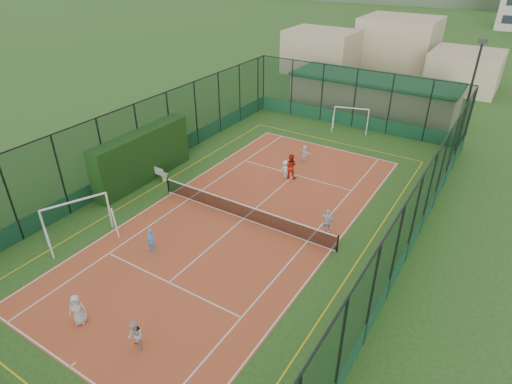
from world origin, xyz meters
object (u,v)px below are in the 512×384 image
white_bench (156,171)px  coach (290,166)px  child_far_left (286,169)px  child_far_right (327,222)px  child_near_right (135,336)px  futsal_goal_near (78,219)px  child_far_back (305,153)px  futsal_goal_far (351,119)px  clubhouse (373,94)px  child_near_mid (151,241)px  child_near_left (78,310)px  floodlight_ne (468,98)px

white_bench → coach: coach is taller
child_far_left → child_far_right: child_far_right is taller
child_near_right → coach: bearing=123.0°
futsal_goal_near → child_far_back: 16.02m
white_bench → futsal_goal_far: size_ratio=0.59×
futsal_goal_far → child_far_right: 15.80m
clubhouse → child_near_mid: bearing=-94.9°
futsal_goal_near → child_near_left: size_ratio=2.35×
floodlight_ne → child_near_mid: size_ratio=6.07×
floodlight_ne → child_near_left: (-10.08, -26.81, -3.38)m
child_near_right → child_near_mid: bearing=155.6°
child_far_left → child_far_back: 2.88m
futsal_goal_far → child_near_left: futsal_goal_far is taller
child_far_back → futsal_goal_far: bearing=-83.1°
child_far_left → child_far_back: (-0.02, 2.88, 0.01)m
white_bench → child_far_back: size_ratio=1.40×
futsal_goal_far → child_near_right: bearing=-103.5°
clubhouse → child_far_left: bearing=-91.4°
white_bench → child_near_right: 14.40m
floodlight_ne → coach: size_ratio=4.73×
clubhouse → child_far_left: (-0.41, -16.21, -0.95)m
white_bench → futsal_goal_far: (7.89, 15.28, 0.46)m
futsal_goal_near → child_near_left: bearing=-104.0°
futsal_goal_far → clubhouse: bearing=74.2°
futsal_goal_near → coach: (6.43, 12.00, -0.23)m
floodlight_ne → futsal_goal_far: bearing=-178.1°
coach → futsal_goal_near: bearing=47.2°
child_far_left → coach: (0.31, 0.08, 0.26)m
floodlight_ne → futsal_goal_far: floodlight_ne is taller
clubhouse → white_bench: clubhouse is taller
futsal_goal_near → child_near_right: 8.92m
child_far_left → child_far_back: child_far_back is taller
child_near_right → child_far_back: child_near_right is taller
futsal_goal_far → child_near_mid: 21.52m
coach → child_near_mid: bearing=63.8°
child_far_right → child_far_left: bearing=-37.9°
futsal_goal_far → child_near_right: (1.46, -26.23, -0.25)m
clubhouse → child_far_back: size_ratio=12.22×
child_near_right → white_bench: bearing=157.5°
child_far_left → futsal_goal_near: bearing=25.8°
coach → child_far_back: bearing=-97.9°
child_near_right → child_far_right: bearing=101.3°
white_bench → child_far_back: (7.37, 7.62, 0.14)m
futsal_goal_far → coach: bearing=-107.7°
futsal_goal_near → child_far_back: futsal_goal_near is taller
clubhouse → coach: (-0.10, -16.14, -0.69)m
child_near_mid → child_far_left: 11.01m
futsal_goal_far → child_near_left: 26.58m
child_near_left → futsal_goal_near: bearing=104.5°
child_far_right → child_far_back: (-5.10, 7.46, -0.14)m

